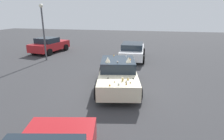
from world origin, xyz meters
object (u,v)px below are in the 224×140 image
art_car_decorated (118,74)px  parked_sedan_far_right (132,51)px  parked_sedan_near_left (49,45)px  lot_lamp_post (43,27)px

art_car_decorated → parked_sedan_far_right: size_ratio=1.04×
parked_sedan_far_right → parked_sedan_near_left: 7.96m
parked_sedan_far_right → lot_lamp_post: lot_lamp_post is taller
parked_sedan_near_left → lot_lamp_post: size_ratio=0.99×
parked_sedan_near_left → lot_lamp_post: (-2.76, -1.26, 1.87)m
parked_sedan_far_right → parked_sedan_near_left: size_ratio=1.10×
parked_sedan_far_right → lot_lamp_post: bearing=103.0°
lot_lamp_post → parked_sedan_far_right: bearing=-74.8°
art_car_decorated → parked_sedan_near_left: size_ratio=1.14×
art_car_decorated → lot_lamp_post: (4.34, 6.56, 1.86)m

